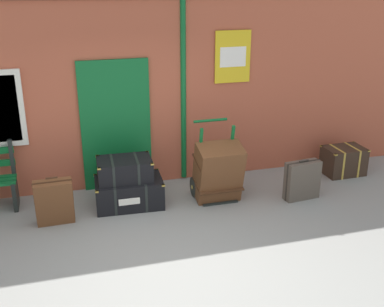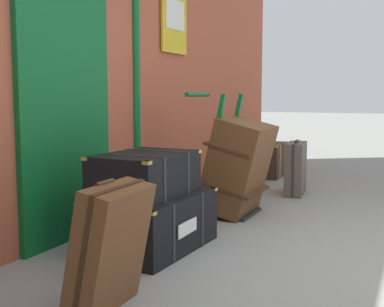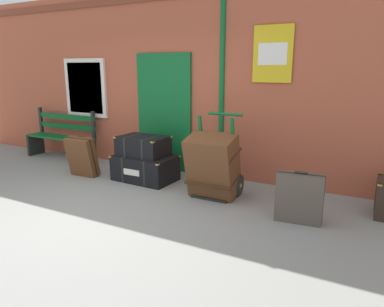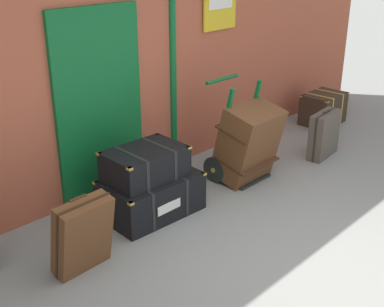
% 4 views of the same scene
% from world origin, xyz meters
% --- Properties ---
extents(ground_plane, '(60.00, 60.00, 0.00)m').
position_xyz_m(ground_plane, '(0.00, 0.00, 0.00)').
color(ground_plane, gray).
extents(brick_facade, '(10.40, 0.35, 3.20)m').
position_xyz_m(brick_facade, '(-0.02, 2.60, 1.60)').
color(brick_facade, '#AD5138').
rests_on(brick_facade, ground).
extents(platform_bench, '(1.60, 0.43, 1.01)m').
position_xyz_m(platform_bench, '(-2.59, 2.16, 0.44)').
color(platform_bench, '#0F5B28').
rests_on(platform_bench, ground).
extents(steamer_trunk_base, '(1.04, 0.70, 0.43)m').
position_xyz_m(steamer_trunk_base, '(-0.18, 1.70, 0.21)').
color(steamer_trunk_base, black).
rests_on(steamer_trunk_base, ground).
extents(steamer_trunk_middle, '(0.83, 0.58, 0.33)m').
position_xyz_m(steamer_trunk_middle, '(-0.22, 1.73, 0.58)').
color(steamer_trunk_middle, black).
rests_on(steamer_trunk_middle, steamer_trunk_base).
extents(porters_trolley, '(0.71, 0.61, 1.20)m').
position_xyz_m(porters_trolley, '(1.17, 1.65, 0.27)').
color(porters_trolley, black).
rests_on(porters_trolley, ground).
extents(large_brown_trunk, '(0.70, 0.63, 0.96)m').
position_xyz_m(large_brown_trunk, '(1.17, 1.48, 0.48)').
color(large_brown_trunk, brown).
rests_on(large_brown_trunk, ground).
extents(suitcase_tan, '(0.57, 0.26, 0.65)m').
position_xyz_m(suitcase_tan, '(2.45, 1.20, 0.31)').
color(suitcase_tan, '#51473D').
rests_on(suitcase_tan, ground).
extents(suitcase_cream, '(0.53, 0.33, 0.72)m').
position_xyz_m(suitcase_cream, '(-1.26, 1.37, 0.35)').
color(suitcase_cream, brown).
rests_on(suitcase_cream, ground).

